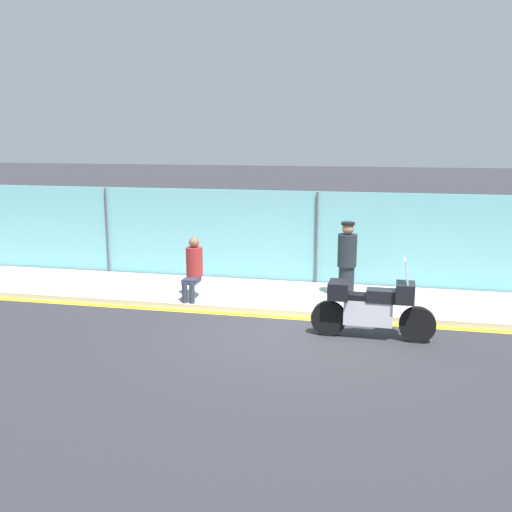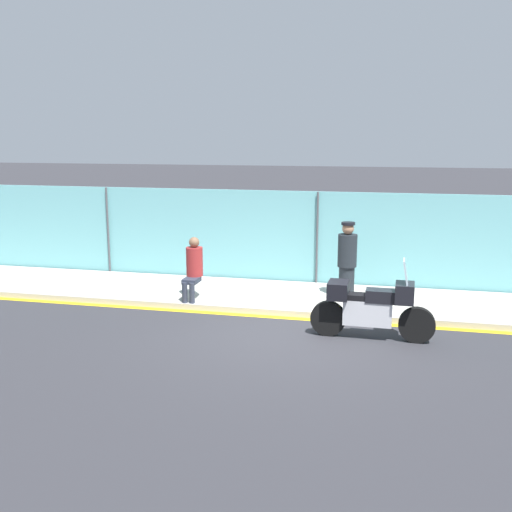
# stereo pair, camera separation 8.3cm
# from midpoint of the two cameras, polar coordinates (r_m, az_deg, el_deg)

# --- Properties ---
(ground_plane) EXTENTS (120.00, 120.00, 0.00)m
(ground_plane) POSITION_cam_midpoint_polar(r_m,az_deg,el_deg) (10.96, 3.22, -7.51)
(ground_plane) COLOR #2D2D33
(sidewalk) EXTENTS (39.52, 2.46, 0.12)m
(sidewalk) POSITION_cam_midpoint_polar(r_m,az_deg,el_deg) (13.13, 4.87, -4.03)
(sidewalk) COLOR #ADA89E
(sidewalk) RESTS_ON ground_plane
(curb_paint_stripe) EXTENTS (39.52, 0.18, 0.01)m
(curb_paint_stripe) POSITION_cam_midpoint_polar(r_m,az_deg,el_deg) (11.89, 4.00, -5.97)
(curb_paint_stripe) COLOR gold
(curb_paint_stripe) RESTS_ON ground_plane
(storefront_fence) EXTENTS (37.55, 0.17, 2.27)m
(storefront_fence) POSITION_cam_midpoint_polar(r_m,az_deg,el_deg) (14.18, 5.67, 1.56)
(storefront_fence) COLOR #6BB2B7
(storefront_fence) RESTS_ON ground_plane
(motorcycle) EXTENTS (2.18, 0.53, 1.47)m
(motorcycle) POSITION_cam_midpoint_polar(r_m,az_deg,el_deg) (10.78, 10.74, -4.73)
(motorcycle) COLOR black
(motorcycle) RESTS_ON ground_plane
(officer_standing) EXTENTS (0.41, 0.41, 1.64)m
(officer_standing) POSITION_cam_midpoint_polar(r_m,az_deg,el_deg) (12.85, 8.47, -0.35)
(officer_standing) COLOR #1E2328
(officer_standing) RESTS_ON sidewalk
(person_seated_on_curb) EXTENTS (0.35, 0.67, 1.32)m
(person_seated_on_curb) POSITION_cam_midpoint_polar(r_m,az_deg,el_deg) (12.74, -6.17, -0.86)
(person_seated_on_curb) COLOR #2D3342
(person_seated_on_curb) RESTS_ON sidewalk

